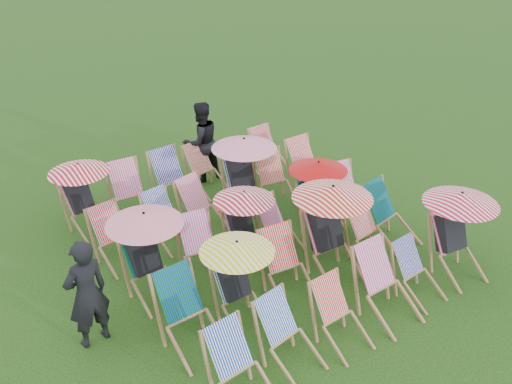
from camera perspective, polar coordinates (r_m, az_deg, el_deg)
ground at (r=9.51m, az=0.83°, el=-5.96°), size 100.00×100.00×0.00m
deckchair_0 at (r=6.85m, az=-1.40°, el=-17.41°), size 0.66×0.89×0.93m
deckchair_1 at (r=7.28m, az=3.45°, el=-14.20°), size 0.70×0.90×0.90m
deckchair_2 at (r=7.66m, az=8.57°, el=-12.17°), size 0.59×0.81×0.86m
deckchair_3 at (r=8.15m, az=13.07°, el=-9.07°), size 0.68×0.95×1.02m
deckchair_4 at (r=8.67m, az=16.00°, el=-7.71°), size 0.58×0.79×0.83m
deckchair_5 at (r=9.20m, az=19.57°, el=-3.88°), size 1.13×1.20×1.34m
deckchair_6 at (r=7.52m, az=-6.61°, el=-12.13°), size 0.69×0.95×1.02m
deckchair_7 at (r=7.81m, az=-1.72°, el=-8.90°), size 1.02×1.06×1.21m
deckchair_8 at (r=8.37m, az=3.26°, el=-7.40°), size 0.73×0.94×0.95m
deckchair_9 at (r=8.71m, az=7.65°, el=-3.77°), size 1.22×1.28×1.45m
deckchair_10 at (r=9.34m, az=11.49°, el=-3.86°), size 0.71×0.92×0.94m
deckchair_11 at (r=9.75m, az=13.43°, el=-2.35°), size 0.80×1.02×1.01m
deckchair_12 at (r=8.35m, az=-10.71°, el=-6.17°), size 1.12×1.17×1.33m
deckchair_13 at (r=8.75m, az=-5.38°, el=-5.81°), size 0.75×0.95×0.93m
deckchair_14 at (r=9.04m, az=-1.14°, el=-3.32°), size 0.98×1.03×1.16m
deckchair_15 at (r=9.42m, az=2.28°, el=-3.32°), size 0.66×0.84×0.83m
deckchair_16 at (r=9.95m, az=6.39°, el=-0.17°), size 1.01×1.10×1.20m
deckchair_17 at (r=10.50m, az=9.18°, el=0.07°), size 0.74×0.92×0.89m
deckchair_18 at (r=9.29m, az=-13.83°, el=-4.48°), size 0.68×0.88×0.90m
deckchair_19 at (r=9.61m, az=-8.78°, el=-2.77°), size 0.70×0.89×0.89m
deckchair_20 at (r=9.84m, az=-5.30°, el=-1.54°), size 0.79×0.97×0.94m
deckchair_21 at (r=10.31m, az=-1.17°, el=1.74°), size 1.17×1.25×1.39m
deckchair_22 at (r=10.70m, az=1.99°, el=1.24°), size 0.77×0.97×0.96m
deckchair_23 at (r=11.19m, az=5.40°, el=2.53°), size 0.66×0.93×1.00m
deckchair_24 at (r=10.22m, az=-16.89°, el=-0.43°), size 1.03×1.11×1.22m
deckchair_25 at (r=10.40m, az=-12.36°, el=-0.17°), size 0.74×0.97×1.00m
deckchair_26 at (r=10.73m, az=-8.14°, el=1.19°), size 0.69×0.95×1.01m
deckchair_27 at (r=11.18m, az=-4.99°, el=2.27°), size 0.72×0.92×0.91m
deckchair_28 at (r=11.50m, az=-1.32°, el=2.96°), size 0.69×0.86×0.83m
deckchair_29 at (r=11.86m, az=1.45°, el=4.03°), size 0.66×0.88×0.93m
person_left at (r=7.66m, az=-16.56°, el=-9.73°), size 0.61×0.44×1.58m
person_rear at (r=11.49m, az=-5.51°, el=5.04°), size 0.81×0.63×1.65m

